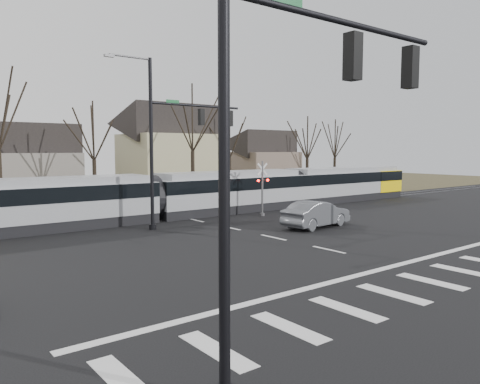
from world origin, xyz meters
TOP-DOWN VIEW (x-y plane):
  - ground at (0.00, 0.00)m, footprint 140.00×140.00m
  - grass_verge at (0.00, 32.00)m, footprint 140.00×28.00m
  - crosswalk at (0.00, -4.00)m, footprint 27.00×2.60m
  - stop_line at (0.00, -1.80)m, footprint 28.00×0.35m
  - lane_dashes at (0.00, 16.00)m, footprint 0.18×30.00m
  - rail_pair at (0.00, 15.80)m, footprint 90.00×1.52m
  - tram at (4.37, 16.00)m, footprint 41.55×3.09m
  - sedan at (4.44, 6.95)m, footprint 2.91×5.42m
  - signal_pole_near_left at (-10.41, -6.00)m, footprint 9.28×0.44m
  - signal_pole_far at (-2.41, 12.50)m, footprint 9.28×0.44m
  - rail_crossing_signal at (5.00, 12.79)m, footprint 1.08×0.36m
  - tree_row at (2.00, 26.00)m, footprint 59.20×7.20m
  - house_b at (-5.00, 36.00)m, footprint 8.64×7.56m
  - house_c at (9.00, 33.00)m, footprint 10.80×8.64m
  - house_d at (24.00, 35.00)m, footprint 8.64×7.56m

SIDE VIEW (x-z plane):
  - ground at x=0.00m, z-range 0.00..0.00m
  - grass_verge at x=0.00m, z-range 0.00..0.01m
  - crosswalk at x=0.00m, z-range 0.00..0.01m
  - stop_line at x=0.00m, z-range 0.00..0.01m
  - lane_dashes at x=0.00m, z-range 0.00..0.01m
  - rail_pair at x=0.00m, z-range 0.00..0.06m
  - sedan at x=4.44m, z-range 0.00..1.65m
  - tram at x=4.37m, z-range 0.14..3.29m
  - rail_crossing_signal at x=5.00m, z-range -0.11..3.89m
  - house_b at x=-5.00m, z-range 0.14..7.79m
  - house_d at x=24.00m, z-range 0.14..7.79m
  - tree_row at x=2.00m, z-range 0.00..10.00m
  - house_c at x=9.00m, z-range 0.18..10.28m
  - signal_pole_near_left at x=-10.41m, z-range 0.60..10.80m
  - signal_pole_far at x=-2.41m, z-range 0.60..10.80m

